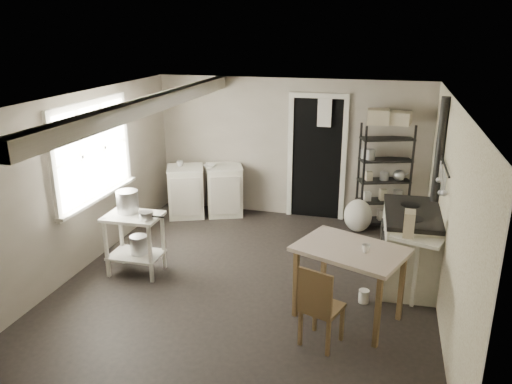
% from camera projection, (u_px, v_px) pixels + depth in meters
% --- Properties ---
extents(floor, '(5.00, 5.00, 0.00)m').
position_uv_depth(floor, '(250.00, 281.00, 6.33)').
color(floor, black).
rests_on(floor, ground).
extents(ceiling, '(5.00, 5.00, 0.00)m').
position_uv_depth(ceiling, '(249.00, 99.00, 5.60)').
color(ceiling, beige).
rests_on(ceiling, wall_back).
extents(wall_back, '(4.50, 0.02, 2.30)m').
position_uv_depth(wall_back, '(290.00, 149.00, 8.26)').
color(wall_back, '#A19789').
rests_on(wall_back, ground).
extents(wall_front, '(4.50, 0.02, 2.30)m').
position_uv_depth(wall_front, '(158.00, 301.00, 3.68)').
color(wall_front, '#A19789').
rests_on(wall_front, ground).
extents(wall_left, '(0.02, 5.00, 2.30)m').
position_uv_depth(wall_left, '(84.00, 181.00, 6.52)').
color(wall_left, '#A19789').
rests_on(wall_left, ground).
extents(wall_right, '(0.02, 5.00, 2.30)m').
position_uv_depth(wall_right, '(449.00, 213.00, 5.42)').
color(wall_right, '#A19789').
rests_on(wall_right, ground).
extents(window, '(0.12, 1.76, 1.28)m').
position_uv_depth(window, '(92.00, 152.00, 6.58)').
color(window, white).
rests_on(window, wall_left).
extents(doorway, '(0.96, 0.10, 2.08)m').
position_uv_depth(doorway, '(317.00, 160.00, 8.17)').
color(doorway, white).
rests_on(doorway, ground).
extents(ceiling_beam, '(0.18, 5.00, 0.18)m').
position_uv_depth(ceiling_beam, '(152.00, 104.00, 5.93)').
color(ceiling_beam, white).
rests_on(ceiling_beam, ceiling).
extents(wallpaper_panel, '(0.01, 5.00, 2.30)m').
position_uv_depth(wallpaper_panel, '(448.00, 213.00, 5.42)').
color(wallpaper_panel, beige).
rests_on(wallpaper_panel, wall_right).
extents(utensil_rail, '(0.06, 1.20, 0.44)m').
position_uv_depth(utensil_rail, '(442.00, 163.00, 5.86)').
color(utensil_rail, '#B5B5B8').
rests_on(utensil_rail, wall_right).
extents(prep_table, '(0.72, 0.52, 0.80)m').
position_uv_depth(prep_table, '(135.00, 244.00, 6.45)').
color(prep_table, white).
rests_on(prep_table, ground).
extents(stockpot, '(0.31, 0.31, 0.30)m').
position_uv_depth(stockpot, '(128.00, 202.00, 6.38)').
color(stockpot, '#B5B5B8').
rests_on(stockpot, prep_table).
extents(saucepan, '(0.20, 0.20, 0.10)m').
position_uv_depth(saucepan, '(146.00, 216.00, 6.17)').
color(saucepan, '#B5B5B8').
rests_on(saucepan, prep_table).
extents(bucket, '(0.29, 0.29, 0.25)m').
position_uv_depth(bucket, '(139.00, 245.00, 6.46)').
color(bucket, '#B5B5B8').
rests_on(bucket, prep_table).
extents(base_cabinets, '(1.41, 1.00, 0.85)m').
position_uv_depth(base_cabinets, '(205.00, 189.00, 8.45)').
color(base_cabinets, beige).
rests_on(base_cabinets, ground).
extents(mixing_bowl, '(0.30, 0.30, 0.06)m').
position_uv_depth(mixing_bowl, '(209.00, 162.00, 8.24)').
color(mixing_bowl, silver).
rests_on(mixing_bowl, base_cabinets).
extents(counter_cup, '(0.14, 0.14, 0.09)m').
position_uv_depth(counter_cup, '(180.00, 160.00, 8.29)').
color(counter_cup, silver).
rests_on(counter_cup, base_cabinets).
extents(shelf_rack, '(0.85, 0.56, 1.67)m').
position_uv_depth(shelf_rack, '(385.00, 170.00, 7.77)').
color(shelf_rack, black).
rests_on(shelf_rack, ground).
extents(shelf_jar, '(0.11, 0.11, 0.21)m').
position_uv_depth(shelf_jar, '(365.00, 142.00, 7.68)').
color(shelf_jar, silver).
rests_on(shelf_jar, shelf_rack).
extents(storage_box_a, '(0.34, 0.31, 0.22)m').
position_uv_depth(storage_box_a, '(379.00, 102.00, 7.43)').
color(storage_box_a, beige).
rests_on(storage_box_a, shelf_rack).
extents(storage_box_b, '(0.34, 0.32, 0.19)m').
position_uv_depth(storage_box_b, '(402.00, 104.00, 7.38)').
color(storage_box_b, beige).
rests_on(storage_box_b, shelf_rack).
extents(stove, '(0.72, 1.23, 0.94)m').
position_uv_depth(stove, '(409.00, 249.00, 6.21)').
color(stove, beige).
rests_on(stove, ground).
extents(stovepipe, '(0.12, 0.12, 1.47)m').
position_uv_depth(stovepipe, '(440.00, 152.00, 6.20)').
color(stovepipe, black).
rests_on(stovepipe, stove).
extents(side_ledge, '(0.63, 0.46, 0.86)m').
position_uv_depth(side_ledge, '(414.00, 272.00, 5.65)').
color(side_ledge, white).
rests_on(side_ledge, ground).
extents(oats_box, '(0.12, 0.20, 0.29)m').
position_uv_depth(oats_box, '(409.00, 223.00, 5.51)').
color(oats_box, beige).
rests_on(oats_box, side_ledge).
extents(work_table, '(1.32, 1.13, 0.84)m').
position_uv_depth(work_table, '(348.00, 287.00, 5.43)').
color(work_table, beige).
rests_on(work_table, ground).
extents(table_cup, '(0.10, 0.10, 0.08)m').
position_uv_depth(table_cup, '(366.00, 256.00, 5.20)').
color(table_cup, silver).
rests_on(table_cup, work_table).
extents(chair, '(0.47, 0.48, 0.88)m').
position_uv_depth(chair, '(322.00, 301.00, 4.96)').
color(chair, brown).
rests_on(chair, ground).
extents(flour_sack, '(0.54, 0.51, 0.52)m').
position_uv_depth(flour_sack, '(358.00, 217.00, 7.81)').
color(flour_sack, white).
rests_on(flour_sack, ground).
extents(floor_crock, '(0.13, 0.13, 0.16)m').
position_uv_depth(floor_crock, '(364.00, 296.00, 5.83)').
color(floor_crock, silver).
rests_on(floor_crock, ground).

